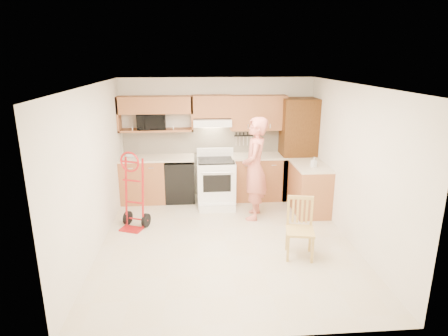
{
  "coord_description": "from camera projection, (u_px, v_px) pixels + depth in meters",
  "views": [
    {
      "loc": [
        -0.48,
        -5.6,
        2.89
      ],
      "look_at": [
        0.0,
        0.5,
        1.1
      ],
      "focal_mm": 30.45,
      "sensor_mm": 36.0,
      "label": 1
    }
  ],
  "objects": [
    {
      "name": "cab_return_right",
      "position": [
        309.0,
        189.0,
        7.31
      ],
      "size": [
        0.6,
        1.0,
        0.9
      ],
      "primitive_type": "cube",
      "color": "brown",
      "rests_on": "ground"
    },
    {
      "name": "bowl",
      "position": [
        131.0,
        156.0,
        7.66
      ],
      "size": [
        0.22,
        0.22,
        0.05
      ],
      "primitive_type": "imported",
      "rotation": [
        0.0,
        0.0,
        0.13
      ],
      "color": "white",
      "rests_on": "countertop_left"
    },
    {
      "name": "pantry_tall",
      "position": [
        297.0,
        149.0,
        7.9
      ],
      "size": [
        0.7,
        0.6,
        2.1
      ],
      "primitive_type": "cube",
      "color": "#4D2D0E",
      "rests_on": "ground"
    },
    {
      "name": "hand_truck",
      "position": [
        132.0,
        195.0,
        6.52
      ],
      "size": [
        0.62,
        0.6,
        1.24
      ],
      "primitive_type": null,
      "rotation": [
        0.0,
        0.0,
        -0.38
      ],
      "color": "#A51416",
      "rests_on": "ground"
    },
    {
      "name": "countertop_right",
      "position": [
        258.0,
        156.0,
        7.87
      ],
      "size": [
        1.14,
        0.63,
        0.04
      ],
      "primitive_type": "cube",
      "color": "beige",
      "rests_on": "lower_cab_right"
    },
    {
      "name": "lower_cab_right",
      "position": [
        258.0,
        178.0,
        8.01
      ],
      "size": [
        1.14,
        0.6,
        0.9
      ],
      "primitive_type": "cube",
      "color": "brown",
      "rests_on": "ground"
    },
    {
      "name": "wall_back",
      "position": [
        217.0,
        138.0,
        8.02
      ],
      "size": [
        4.0,
        0.02,
        2.5
      ],
      "primitive_type": "cube",
      "color": "silver",
      "rests_on": "ground"
    },
    {
      "name": "upper_shelf_mw",
      "position": [
        156.0,
        130.0,
        7.69
      ],
      "size": [
        1.5,
        0.33,
        0.04
      ],
      "primitive_type": "cube",
      "color": "brown",
      "rests_on": "wall_back"
    },
    {
      "name": "lower_cab_left",
      "position": [
        144.0,
        180.0,
        7.83
      ],
      "size": [
        0.9,
        0.6,
        0.9
      ],
      "primitive_type": "cube",
      "color": "brown",
      "rests_on": "ground"
    },
    {
      "name": "backsplash",
      "position": [
        218.0,
        141.0,
        8.01
      ],
      "size": [
        3.92,
        0.03,
        0.55
      ],
      "primitive_type": "cube",
      "color": "beige",
      "rests_on": "wall_back"
    },
    {
      "name": "wall_left",
      "position": [
        93.0,
        171.0,
        5.7
      ],
      "size": [
        0.02,
        4.5,
        2.5
      ],
      "primitive_type": "cube",
      "color": "silver",
      "rests_on": "ground"
    },
    {
      "name": "upper_cab_right",
      "position": [
        258.0,
        113.0,
        7.76
      ],
      "size": [
        1.14,
        0.33,
        0.7
      ],
      "primitive_type": "cube",
      "color": "brown",
      "rests_on": "wall_back"
    },
    {
      "name": "upper_cab_center",
      "position": [
        212.0,
        106.0,
        7.65
      ],
      "size": [
        0.76,
        0.33,
        0.44
      ],
      "primitive_type": "cube",
      "color": "brown",
      "rests_on": "wall_back"
    },
    {
      "name": "upper_cab_left",
      "position": [
        155.0,
        105.0,
        7.55
      ],
      "size": [
        1.5,
        0.33,
        0.34
      ],
      "primitive_type": "cube",
      "color": "brown",
      "rests_on": "wall_back"
    },
    {
      "name": "microwave",
      "position": [
        151.0,
        121.0,
        7.64
      ],
      "size": [
        0.6,
        0.43,
        0.32
      ],
      "primitive_type": "imported",
      "rotation": [
        0.0,
        0.0,
        0.08
      ],
      "color": "black",
      "rests_on": "upper_shelf_mw"
    },
    {
      "name": "wall_right",
      "position": [
        353.0,
        165.0,
        6.01
      ],
      "size": [
        0.02,
        4.5,
        2.5
      ],
      "primitive_type": "cube",
      "color": "silver",
      "rests_on": "ground"
    },
    {
      "name": "wall_front",
      "position": [
        246.0,
        232.0,
        3.69
      ],
      "size": [
        4.0,
        0.02,
        2.5
      ],
      "primitive_type": "cube",
      "color": "silver",
      "rests_on": "ground"
    },
    {
      "name": "range_hood",
      "position": [
        212.0,
        122.0,
        7.67
      ],
      "size": [
        0.76,
        0.46,
        0.14
      ],
      "primitive_type": "cube",
      "color": "white",
      "rests_on": "wall_back"
    },
    {
      "name": "countertop_return",
      "position": [
        311.0,
        166.0,
        7.17
      ],
      "size": [
        0.63,
        1.0,
        0.04
      ],
      "primitive_type": "cube",
      "color": "beige",
      "rests_on": "cab_return_right"
    },
    {
      "name": "soap_bottle",
      "position": [
        314.0,
        162.0,
        6.98
      ],
      "size": [
        0.11,
        0.11,
        0.19
      ],
      "primitive_type": "imported",
      "rotation": [
        0.0,
        0.0,
        0.32
      ],
      "color": "white",
      "rests_on": "countertop_return"
    },
    {
      "name": "knife_strip",
      "position": [
        244.0,
        139.0,
        8.01
      ],
      "size": [
        0.4,
        0.05,
        0.29
      ],
      "primitive_type": null,
      "color": "black",
      "rests_on": "backsplash"
    },
    {
      "name": "dishwasher",
      "position": [
        180.0,
        181.0,
        7.89
      ],
      "size": [
        0.6,
        0.6,
        0.85
      ],
      "primitive_type": "cube",
      "color": "black",
      "rests_on": "ground"
    },
    {
      "name": "floor",
      "position": [
        226.0,
        242.0,
        6.21
      ],
      "size": [
        4.0,
        4.5,
        0.02
      ],
      "primitive_type": "cube",
      "color": "#C2B494",
      "rests_on": "ground"
    },
    {
      "name": "dining_chair",
      "position": [
        300.0,
        229.0,
        5.61
      ],
      "size": [
        0.48,
        0.51,
        0.9
      ],
      "primitive_type": null,
      "rotation": [
        0.0,
        0.0,
        -0.19
      ],
      "color": "tan",
      "rests_on": "ground"
    },
    {
      "name": "range",
      "position": [
        216.0,
        179.0,
        7.58
      ],
      "size": [
        0.75,
        0.99,
        1.1
      ],
      "primitive_type": null,
      "color": "white",
      "rests_on": "ground"
    },
    {
      "name": "countertop_left",
      "position": [
        157.0,
        158.0,
        7.72
      ],
      "size": [
        1.5,
        0.63,
        0.04
      ],
      "primitive_type": "cube",
      "color": "beige",
      "rests_on": "lower_cab_left"
    },
    {
      "name": "ceiling",
      "position": [
        227.0,
        84.0,
        5.5
      ],
      "size": [
        4.0,
        4.5,
        0.02
      ],
      "primitive_type": "cube",
      "color": "white",
      "rests_on": "ground"
    },
    {
      "name": "person",
      "position": [
        255.0,
        169.0,
        6.88
      ],
      "size": [
        0.6,
        0.78,
        1.89
      ],
      "primitive_type": "imported",
      "rotation": [
        0.0,
        0.0,
        -1.81
      ],
      "color": "#C96857",
      "rests_on": "ground"
    }
  ]
}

